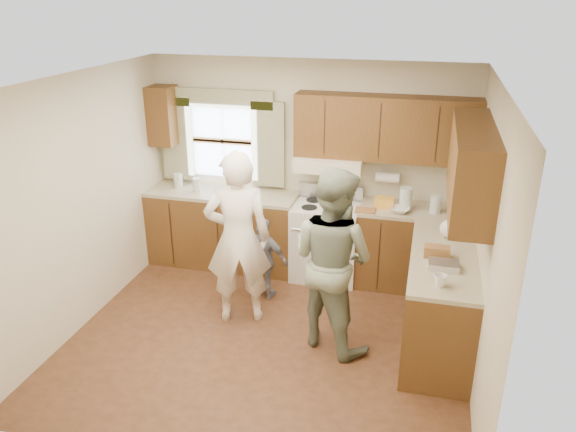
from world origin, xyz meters
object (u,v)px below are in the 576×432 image
(stove, at_px, (326,239))
(child, at_px, (264,259))
(woman_right, at_px, (332,259))
(woman_left, at_px, (238,239))

(stove, xyz_separation_m, child, (-0.56, -0.68, 0.00))
(child, bearing_deg, stove, -118.06)
(woman_right, bearing_deg, woman_left, 17.63)
(stove, bearing_deg, woman_left, -120.68)
(woman_left, height_order, woman_right, woman_left)
(stove, distance_m, child, 0.88)
(woman_left, bearing_deg, stove, -138.95)
(stove, bearing_deg, woman_right, -77.31)
(stove, relative_size, woman_left, 0.59)
(stove, height_order, woman_right, woman_right)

